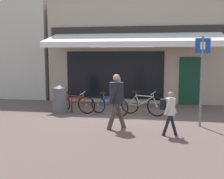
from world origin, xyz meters
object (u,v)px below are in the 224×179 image
object	(u,v)px
litter_bin	(60,99)
parking_sign	(202,72)
bicycle_blue	(109,105)
bicycle_silver	(143,105)
pedestrian_adult	(116,96)
pedestrian_child	(169,108)
bicycle_red	(74,104)

from	to	relation	value
litter_bin	parking_sign	bearing A→B (deg)	-13.58
bicycle_blue	bicycle_silver	bearing A→B (deg)	34.46
bicycle_blue	pedestrian_adult	world-z (taller)	pedestrian_adult
pedestrian_child	litter_bin	distance (m)	4.62
bicycle_silver	parking_sign	distance (m)	2.60
bicycle_silver	pedestrian_adult	distance (m)	2.21
bicycle_red	bicycle_blue	bearing A→B (deg)	3.72
bicycle_red	parking_sign	xyz separation A→B (m)	(4.41, -1.23, 1.29)
bicycle_silver	litter_bin	size ratio (longest dim) A/B	1.63
pedestrian_child	parking_sign	world-z (taller)	parking_sign
pedestrian_child	parking_sign	size ratio (longest dim) A/B	0.44
bicycle_red	pedestrian_adult	xyz separation A→B (m)	(1.93, -1.93, 0.62)
bicycle_blue	pedestrian_child	xyz separation A→B (m)	(2.09, -2.32, 0.39)
bicycle_silver	parking_sign	xyz separation A→B (m)	(1.84, -1.33, 1.27)
litter_bin	pedestrian_adult	bearing A→B (deg)	-37.73
bicycle_silver	parking_sign	bearing A→B (deg)	-18.08
bicycle_blue	pedestrian_child	bearing A→B (deg)	-21.40
bicycle_red	pedestrian_child	size ratio (longest dim) A/B	1.39
litter_bin	bicycle_red	bearing A→B (deg)	3.76
pedestrian_adult	pedestrian_child	world-z (taller)	pedestrian_adult
litter_bin	parking_sign	distance (m)	5.21
bicycle_red	pedestrian_adult	world-z (taller)	pedestrian_adult
bicycle_silver	pedestrian_adult	xyz separation A→B (m)	(-0.64, -2.03, 0.60)
pedestrian_adult	bicycle_silver	bearing A→B (deg)	63.47
bicycle_red	litter_bin	world-z (taller)	litter_bin
pedestrian_child	litter_bin	world-z (taller)	pedestrian_child
pedestrian_adult	pedestrian_child	distance (m)	1.60
bicycle_silver	litter_bin	world-z (taller)	litter_bin
pedestrian_adult	parking_sign	size ratio (longest dim) A/B	0.60
bicycle_red	pedestrian_child	distance (m)	4.21
bicycle_silver	pedestrian_child	world-z (taller)	pedestrian_child
pedestrian_adult	litter_bin	xyz separation A→B (m)	(-2.45, 1.90, -0.45)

